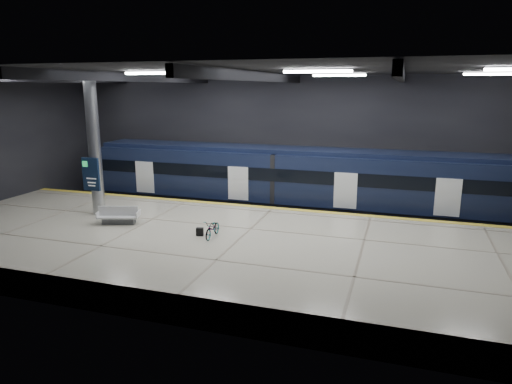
% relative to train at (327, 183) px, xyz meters
% --- Properties ---
extents(ground, '(30.00, 30.00, 0.00)m').
position_rel_train_xyz_m(ground, '(-2.35, -5.50, -2.06)').
color(ground, black).
rests_on(ground, ground).
extents(room_shell, '(30.10, 16.10, 8.05)m').
position_rel_train_xyz_m(room_shell, '(-2.35, -5.49, 3.66)').
color(room_shell, black).
rests_on(room_shell, ground).
extents(platform, '(30.00, 11.00, 1.10)m').
position_rel_train_xyz_m(platform, '(-2.35, -8.00, -1.51)').
color(platform, beige).
rests_on(platform, ground).
extents(safety_strip, '(30.00, 0.40, 0.01)m').
position_rel_train_xyz_m(safety_strip, '(-2.35, -2.75, -0.95)').
color(safety_strip, yellow).
rests_on(safety_strip, platform).
extents(rails, '(30.00, 1.52, 0.16)m').
position_rel_train_xyz_m(rails, '(-2.35, 0.00, -1.98)').
color(rails, gray).
rests_on(rails, ground).
extents(train, '(29.40, 2.84, 3.79)m').
position_rel_train_xyz_m(train, '(0.00, 0.00, 0.00)').
color(train, black).
rests_on(train, ground).
extents(bench, '(2.04, 1.32, 0.84)m').
position_rel_train_xyz_m(bench, '(-8.44, -7.63, -0.67)').
color(bench, '#595B60').
rests_on(bench, platform).
extents(bicycle, '(0.56, 1.48, 0.77)m').
position_rel_train_xyz_m(bicycle, '(-3.50, -8.12, -0.57)').
color(bicycle, '#99999E').
rests_on(bicycle, platform).
extents(pannier_bag, '(0.33, 0.24, 0.35)m').
position_rel_train_xyz_m(pannier_bag, '(-4.10, -8.12, -0.78)').
color(pannier_bag, black).
rests_on(pannier_bag, platform).
extents(info_column, '(0.90, 0.78, 6.90)m').
position_rel_train_xyz_m(info_column, '(-10.35, -6.52, 2.40)').
color(info_column, '#9EA0A5').
rests_on(info_column, platform).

